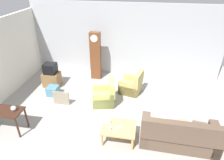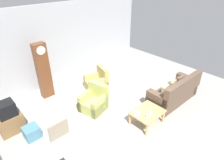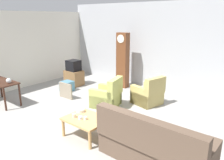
{
  "view_description": "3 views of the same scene",
  "coord_description": "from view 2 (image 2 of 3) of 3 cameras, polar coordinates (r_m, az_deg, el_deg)",
  "views": [
    {
      "loc": [
        0.96,
        -4.96,
        4.38
      ],
      "look_at": [
        -0.08,
        0.92,
        1.05
      ],
      "focal_mm": 32.13,
      "sensor_mm": 36.0,
      "label": 1
    },
    {
      "loc": [
        -3.55,
        -3.32,
        4.22
      ],
      "look_at": [
        0.37,
        0.88,
        0.93
      ],
      "focal_mm": 30.73,
      "sensor_mm": 36.0,
      "label": 2
    },
    {
      "loc": [
        3.7,
        -3.92,
        2.68
      ],
      "look_at": [
        0.23,
        0.48,
        1.06
      ],
      "focal_mm": 35.44,
      "sensor_mm": 36.0,
      "label": 3
    }
  ],
  "objects": [
    {
      "name": "garage_door_wall",
      "position": [
        8.21,
        -15.29,
        10.15
      ],
      "size": [
        8.4,
        0.16,
        3.2
      ],
      "primitive_type": "cube",
      "color": "#ADAFB5",
      "rests_on": "ground_plane"
    },
    {
      "name": "cup_cream_tall",
      "position": [
        5.81,
        10.36,
        -10.49
      ],
      "size": [
        0.08,
        0.08,
        0.09
      ],
      "primitive_type": "cylinder",
      "color": "beige",
      "rests_on": "coffee_table_wood"
    },
    {
      "name": "armchair_olive_far",
      "position": [
        7.72,
        -4.47,
        -0.75
      ],
      "size": [
        0.95,
        0.93,
        0.92
      ],
      "color": "tan",
      "rests_on": "ground_plane"
    },
    {
      "name": "bowl_white_stacked",
      "position": [
        5.88,
        7.32,
        -9.73
      ],
      "size": [
        0.2,
        0.2,
        0.08
      ],
      "primitive_type": "cylinder",
      "color": "white",
      "rests_on": "coffee_table_wood"
    },
    {
      "name": "tv_crt",
      "position": [
        6.25,
        -29.05,
        -7.63
      ],
      "size": [
        0.48,
        0.44,
        0.42
      ],
      "primitive_type": "cube",
      "color": "black",
      "rests_on": "tv_stand_cabinet"
    },
    {
      "name": "armchair_olive_near",
      "position": [
        6.64,
        -5.39,
        -6.48
      ],
      "size": [
        0.94,
        0.92,
        0.92
      ],
      "color": "tan",
      "rests_on": "ground_plane"
    },
    {
      "name": "storage_box_blue",
      "position": [
        6.15,
        -22.78,
        -14.15
      ],
      "size": [
        0.41,
        0.42,
        0.36
      ],
      "primitive_type": "cube",
      "color": "teal",
      "rests_on": "ground_plane"
    },
    {
      "name": "couch_floral",
      "position": [
        7.33,
        18.06,
        -3.66
      ],
      "size": [
        2.12,
        0.93,
        1.04
      ],
      "color": "brown",
      "rests_on": "ground_plane"
    },
    {
      "name": "tv_stand_cabinet",
      "position": [
        6.54,
        -27.95,
        -11.21
      ],
      "size": [
        0.68,
        0.52,
        0.6
      ],
      "primitive_type": "cube",
      "color": "brown",
      "rests_on": "ground_plane"
    },
    {
      "name": "grandfather_clock",
      "position": [
        7.37,
        -19.76,
        2.54
      ],
      "size": [
        0.44,
        0.3,
        2.11
      ],
      "color": "brown",
      "rests_on": "ground_plane"
    },
    {
      "name": "framed_picture_leaning",
      "position": [
        5.84,
        -15.53,
        -14.19
      ],
      "size": [
        0.6,
        0.05,
        0.53
      ],
      "primitive_type": "cube",
      "color": "gray",
      "rests_on": "ground_plane"
    },
    {
      "name": "cup_blue_rimmed",
      "position": [
        5.95,
        11.28,
        -9.67
      ],
      "size": [
        0.09,
        0.09,
        0.07
      ],
      "primitive_type": "cylinder",
      "color": "silver",
      "rests_on": "coffee_table_wood"
    },
    {
      "name": "coffee_table_wood",
      "position": [
        6.1,
        10.46,
        -9.67
      ],
      "size": [
        0.96,
        0.76,
        0.46
      ],
      "color": "tan",
      "rests_on": "ground_plane"
    },
    {
      "name": "cup_white_porcelain",
      "position": [
        6.03,
        11.36,
        -9.0
      ],
      "size": [
        0.07,
        0.07,
        0.07
      ],
      "primitive_type": "cylinder",
      "color": "white",
      "rests_on": "coffee_table_wood"
    },
    {
      "name": "ground_plane",
      "position": [
        6.44,
        2.98,
        -11.19
      ],
      "size": [
        10.4,
        10.4,
        0.0
      ],
      "primitive_type": "plane",
      "color": "#999691"
    }
  ]
}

